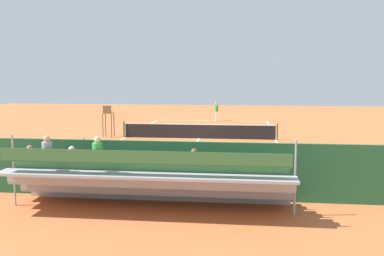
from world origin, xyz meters
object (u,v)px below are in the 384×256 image
object	(u,v)px
tennis_net	(199,131)
tennis_player	(216,110)
bleacher_stand	(144,180)
umpire_chair	(108,118)
tennis_racket	(209,121)
equipment_bag	(194,189)
line_judge	(80,163)
courtside_bench	(236,179)
tennis_ball_near	(221,125)
tennis_ball_far	(191,122)

from	to	relation	value
tennis_net	tennis_player	bearing A→B (deg)	-92.45
bleacher_stand	umpire_chair	distance (m)	16.50
umpire_chair	tennis_racket	size ratio (longest dim) A/B	3.81
bleacher_stand	equipment_bag	distance (m)	2.53
bleacher_stand	tennis_player	world-z (taller)	bleacher_stand
bleacher_stand	line_judge	bearing A→B (deg)	-35.52
bleacher_stand	tennis_racket	bearing A→B (deg)	-89.95
line_judge	courtside_bench	bearing A→B (deg)	-179.64
bleacher_stand	line_judge	distance (m)	3.53
umpire_chair	tennis_racket	xyz separation A→B (m)	(-5.97, -10.89, -1.30)
bleacher_stand	line_judge	xyz separation A→B (m)	(2.87, -2.05, 0.07)
tennis_racket	line_judge	bearing A→B (deg)	83.28
courtside_bench	tennis_ball_near	size ratio (longest dim) A/B	27.27
equipment_bag	tennis_player	world-z (taller)	tennis_player
bleacher_stand	tennis_player	bearing A→B (deg)	-91.47
umpire_chair	tennis_ball_near	distance (m)	10.50
tennis_net	tennis_player	size ratio (longest dim) A/B	5.35
courtside_bench	equipment_bag	size ratio (longest dim) A/B	2.00
line_judge	tennis_net	bearing A→B (deg)	-103.05
umpire_chair	tennis_player	world-z (taller)	umpire_chair
equipment_bag	tennis_ball_far	world-z (taller)	equipment_bag
courtside_bench	tennis_ball_far	xyz separation A→B (m)	(4.33, -22.42, -0.53)
tennis_net	umpire_chair	distance (m)	6.25
tennis_ball_near	tennis_ball_far	bearing A→B (deg)	-31.53
line_judge	umpire_chair	bearing A→B (deg)	-76.83
tennis_player	tennis_ball_far	size ratio (longest dim) A/B	29.18
equipment_bag	line_judge	xyz separation A→B (m)	(4.28, -0.09, 0.84)
courtside_bench	tennis_ball_far	distance (m)	22.84
courtside_bench	line_judge	bearing A→B (deg)	0.36
umpire_chair	tennis_ball_near	xyz separation A→B (m)	(-7.30, -7.45, -1.28)
tennis_net	line_judge	size ratio (longest dim) A/B	5.35
umpire_chair	tennis_racket	world-z (taller)	umpire_chair
tennis_player	line_judge	distance (m)	24.41
courtside_bench	tennis_racket	distance (m)	24.35
tennis_net	equipment_bag	xyz separation A→B (m)	(-1.20, 13.40, -0.32)
umpire_chair	courtside_bench	xyz separation A→B (m)	(-8.88, 13.28, -0.76)
line_judge	equipment_bag	bearing A→B (deg)	178.77
equipment_bag	tennis_net	bearing A→B (deg)	-84.89
tennis_racket	tennis_ball_near	xyz separation A→B (m)	(-1.33, 3.44, 0.02)
tennis_racket	equipment_bag	bearing A→B (deg)	93.37
line_judge	bleacher_stand	bearing A→B (deg)	144.48
equipment_bag	line_judge	world-z (taller)	line_judge
bleacher_stand	tennis_ball_far	world-z (taller)	bleacher_stand
tennis_ball_far	umpire_chair	bearing A→B (deg)	63.53
line_judge	tennis_player	bearing A→B (deg)	-98.36
tennis_net	equipment_bag	bearing A→B (deg)	95.11
tennis_player	tennis_racket	size ratio (longest dim) A/B	3.42
equipment_bag	tennis_ball_far	distance (m)	22.72
tennis_net	tennis_ball_far	bearing A→B (deg)	-79.76
bleacher_stand	equipment_bag	size ratio (longest dim) A/B	10.07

